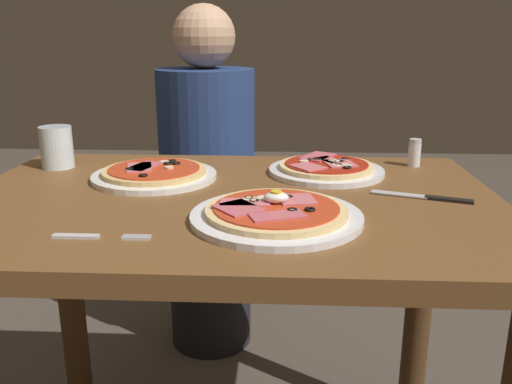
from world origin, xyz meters
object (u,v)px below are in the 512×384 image
object	(u,v)px
fork	(93,237)
pizza_across_left	(154,174)
salt_shaker	(414,153)
diner_person	(208,194)
knife	(428,197)
pizza_across_right	(326,169)
dining_table	(230,262)
water_glass_near	(57,150)
pizza_foreground	(276,214)

from	to	relation	value
fork	pizza_across_left	bearing A→B (deg)	88.02
pizza_across_left	salt_shaker	xyz separation A→B (m)	(0.60, 0.15, 0.02)
diner_person	knife	bearing A→B (deg)	126.56
diner_person	pizza_across_left	bearing A→B (deg)	87.15
pizza_across_left	diner_person	world-z (taller)	diner_person
pizza_across_left	pizza_across_right	size ratio (longest dim) A/B	1.04
pizza_across_right	knife	world-z (taller)	pizza_across_right
dining_table	water_glass_near	xyz separation A→B (m)	(-0.43, 0.22, 0.19)
pizza_across_left	diner_person	bearing A→B (deg)	87.15
dining_table	salt_shaker	size ratio (longest dim) A/B	16.13
dining_table	salt_shaker	bearing A→B (deg)	32.78
dining_table	fork	size ratio (longest dim) A/B	6.86
fork	salt_shaker	bearing A→B (deg)	39.73
water_glass_near	salt_shaker	xyz separation A→B (m)	(0.86, 0.06, -0.01)
pizza_across_left	knife	xyz separation A→B (m)	(0.57, -0.12, -0.01)
pizza_foreground	pizza_across_right	distance (m)	0.35
water_glass_near	salt_shaker	bearing A→B (deg)	3.87
dining_table	diner_person	world-z (taller)	diner_person
pizza_across_left	diner_person	size ratio (longest dim) A/B	0.23
pizza_across_left	knife	bearing A→B (deg)	-12.05
pizza_across_right	pizza_across_left	bearing A→B (deg)	-170.33
pizza_foreground	pizza_across_right	size ratio (longest dim) A/B	1.14
pizza_across_right	water_glass_near	bearing A→B (deg)	177.73
dining_table	pizza_across_left	world-z (taller)	pizza_across_left
dining_table	knife	world-z (taller)	knife
dining_table	pizza_foreground	distance (m)	0.23
pizza_foreground	water_glass_near	size ratio (longest dim) A/B	3.02
pizza_across_left	fork	size ratio (longest dim) A/B	1.75
pizza_foreground	salt_shaker	distance (m)	0.53
pizza_across_left	salt_shaker	world-z (taller)	salt_shaker
salt_shaker	diner_person	size ratio (longest dim) A/B	0.06
pizza_foreground	diner_person	xyz separation A→B (m)	(-0.25, 0.87, -0.23)
pizza_across_right	pizza_foreground	bearing A→B (deg)	-108.64
salt_shaker	pizza_foreground	bearing A→B (deg)	-128.61
pizza_across_right	water_glass_near	distance (m)	0.64
knife	pizza_across_left	bearing A→B (deg)	167.95
pizza_foreground	water_glass_near	bearing A→B (deg)	146.37
dining_table	water_glass_near	distance (m)	0.52
diner_person	dining_table	bearing A→B (deg)	101.44
fork	pizza_across_right	bearing A→B (deg)	47.09
fork	knife	world-z (taller)	knife
pizza_across_left	water_glass_near	distance (m)	0.27
dining_table	fork	xyz separation A→B (m)	(-0.19, -0.24, 0.14)
pizza_across_left	pizza_across_right	distance (m)	0.39
salt_shaker	diner_person	xyz separation A→B (m)	(-0.57, 0.46, -0.25)
water_glass_near	diner_person	xyz separation A→B (m)	(0.29, 0.52, -0.26)
dining_table	salt_shaker	world-z (taller)	salt_shaker
pizza_foreground	water_glass_near	xyz separation A→B (m)	(-0.53, 0.35, 0.03)
knife	salt_shaker	xyz separation A→B (m)	(0.03, 0.27, 0.03)
diner_person	salt_shaker	bearing A→B (deg)	141.35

